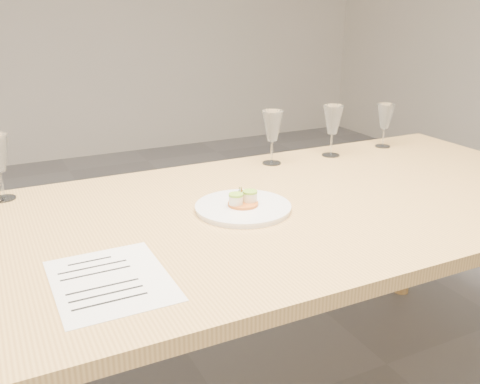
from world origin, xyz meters
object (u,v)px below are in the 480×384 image
recipe_sheet (110,280)px  wine_glass_2 (333,121)px  dining_table (230,235)px  wine_glass_3 (385,117)px  wine_glass_1 (272,127)px  dinner_plate (243,206)px

recipe_sheet → wine_glass_2: wine_glass_2 is taller
dining_table → wine_glass_2: (0.62, 0.37, 0.21)m
wine_glass_2 → wine_glass_3: 0.27m
wine_glass_2 → dining_table: bearing=-148.9°
wine_glass_3 → wine_glass_1: bearing=-179.2°
recipe_sheet → wine_glass_2: 1.20m
wine_glass_2 → wine_glass_3: bearing=3.3°
wine_glass_1 → dinner_plate: bearing=-129.4°
recipe_sheet → wine_glass_3: 1.44m
recipe_sheet → dining_table: bearing=30.5°
dinner_plate → wine_glass_2: (0.57, 0.37, 0.13)m
recipe_sheet → wine_glass_1: 0.99m
dinner_plate → dining_table: bearing=-173.8°
dining_table → dinner_plate: (0.05, 0.00, 0.08)m
dining_table → recipe_sheet: size_ratio=7.70×
wine_glass_1 → recipe_sheet: bearing=-140.7°
wine_glass_1 → wine_glass_2: size_ratio=1.00×
dining_table → wine_glass_1: size_ratio=12.03×
dining_table → wine_glass_1: (0.35, 0.38, 0.21)m
dinner_plate → wine_glass_3: size_ratio=1.56×
recipe_sheet → wine_glass_3: wine_glass_3 is taller
wine_glass_2 → wine_glass_1: bearing=178.1°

